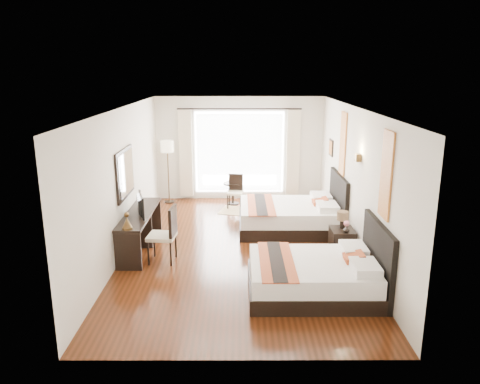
{
  "coord_description": "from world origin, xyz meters",
  "views": [
    {
      "loc": [
        -0.0,
        -8.84,
        3.52
      ],
      "look_at": [
        0.01,
        0.42,
        1.06
      ],
      "focal_mm": 35.0,
      "sensor_mm": 36.0,
      "label": 1
    }
  ],
  "objects_px": {
    "bed_far": "(292,215)",
    "side_table": "(233,193)",
    "desk_chair": "(163,245)",
    "television": "(137,205)",
    "vase": "(346,231)",
    "console_desk": "(140,230)",
    "fruit_bowl": "(234,182)",
    "floor_lamp": "(167,151)",
    "window_chair": "(235,198)",
    "table_lamp": "(343,217)",
    "bed_near": "(318,275)",
    "nightstand": "(342,242)"
  },
  "relations": [
    {
      "from": "table_lamp",
      "to": "vase",
      "type": "bearing_deg",
      "value": -85.33
    },
    {
      "from": "bed_far",
      "to": "vase",
      "type": "height_order",
      "value": "bed_far"
    },
    {
      "from": "fruit_bowl",
      "to": "window_chair",
      "type": "relative_size",
      "value": 0.25
    },
    {
      "from": "television",
      "to": "window_chair",
      "type": "bearing_deg",
      "value": -47.63
    },
    {
      "from": "vase",
      "to": "fruit_bowl",
      "type": "relative_size",
      "value": 0.59
    },
    {
      "from": "bed_near",
      "to": "fruit_bowl",
      "type": "bearing_deg",
      "value": 105.33
    },
    {
      "from": "vase",
      "to": "console_desk",
      "type": "bearing_deg",
      "value": 172.31
    },
    {
      "from": "nightstand",
      "to": "table_lamp",
      "type": "relative_size",
      "value": 1.52
    },
    {
      "from": "console_desk",
      "to": "vase",
      "type": "bearing_deg",
      "value": -7.69
    },
    {
      "from": "desk_chair",
      "to": "fruit_bowl",
      "type": "height_order",
      "value": "desk_chair"
    },
    {
      "from": "television",
      "to": "console_desk",
      "type": "bearing_deg",
      "value": -10.36
    },
    {
      "from": "bed_far",
      "to": "desk_chair",
      "type": "xyz_separation_m",
      "value": [
        -2.61,
        -1.8,
        -0.0
      ]
    },
    {
      "from": "nightstand",
      "to": "table_lamp",
      "type": "xyz_separation_m",
      "value": [
        0.0,
        0.07,
        0.48
      ]
    },
    {
      "from": "side_table",
      "to": "window_chair",
      "type": "height_order",
      "value": "window_chair"
    },
    {
      "from": "bed_far",
      "to": "side_table",
      "type": "relative_size",
      "value": 3.82
    },
    {
      "from": "bed_far",
      "to": "floor_lamp",
      "type": "bearing_deg",
      "value": 144.8
    },
    {
      "from": "table_lamp",
      "to": "floor_lamp",
      "type": "relative_size",
      "value": 0.21
    },
    {
      "from": "nightstand",
      "to": "window_chair",
      "type": "distance_m",
      "value": 3.84
    },
    {
      "from": "nightstand",
      "to": "side_table",
      "type": "xyz_separation_m",
      "value": [
        -2.16,
        3.52,
        0.03
      ]
    },
    {
      "from": "table_lamp",
      "to": "side_table",
      "type": "xyz_separation_m",
      "value": [
        -2.16,
        3.45,
        -0.45
      ]
    },
    {
      "from": "bed_far",
      "to": "desk_chair",
      "type": "relative_size",
      "value": 2.09
    },
    {
      "from": "vase",
      "to": "console_desk",
      "type": "relative_size",
      "value": 0.06
    },
    {
      "from": "table_lamp",
      "to": "television",
      "type": "relative_size",
      "value": 0.49
    },
    {
      "from": "fruit_bowl",
      "to": "floor_lamp",
      "type": "bearing_deg",
      "value": 174.79
    },
    {
      "from": "bed_far",
      "to": "nightstand",
      "type": "bearing_deg",
      "value": -61.84
    },
    {
      "from": "desk_chair",
      "to": "window_chair",
      "type": "distance_m",
      "value": 3.76
    },
    {
      "from": "bed_far",
      "to": "window_chair",
      "type": "bearing_deg",
      "value": 126.96
    },
    {
      "from": "nightstand",
      "to": "floor_lamp",
      "type": "bearing_deg",
      "value": 136.65
    },
    {
      "from": "window_chair",
      "to": "bed_near",
      "type": "bearing_deg",
      "value": 22.78
    },
    {
      "from": "console_desk",
      "to": "side_table",
      "type": "relative_size",
      "value": 3.75
    },
    {
      "from": "desk_chair",
      "to": "console_desk",
      "type": "bearing_deg",
      "value": -44.09
    },
    {
      "from": "bed_far",
      "to": "side_table",
      "type": "distance_m",
      "value": 2.45
    },
    {
      "from": "nightstand",
      "to": "fruit_bowl",
      "type": "height_order",
      "value": "fruit_bowl"
    },
    {
      "from": "vase",
      "to": "console_desk",
      "type": "distance_m",
      "value": 4.04
    },
    {
      "from": "bed_far",
      "to": "console_desk",
      "type": "xyz_separation_m",
      "value": [
        -3.18,
        -1.14,
        0.05
      ]
    },
    {
      "from": "television",
      "to": "bed_far",
      "type": "bearing_deg",
      "value": -83.49
    },
    {
      "from": "bed_far",
      "to": "nightstand",
      "type": "height_order",
      "value": "bed_far"
    },
    {
      "from": "window_chair",
      "to": "table_lamp",
      "type": "bearing_deg",
      "value": 40.53
    },
    {
      "from": "vase",
      "to": "console_desk",
      "type": "xyz_separation_m",
      "value": [
        -4.0,
        0.54,
        -0.18
      ]
    },
    {
      "from": "floor_lamp",
      "to": "bed_far",
      "type": "bearing_deg",
      "value": -35.2
    },
    {
      "from": "side_table",
      "to": "fruit_bowl",
      "type": "distance_m",
      "value": 0.32
    },
    {
      "from": "bed_near",
      "to": "television",
      "type": "distance_m",
      "value": 3.73
    },
    {
      "from": "vase",
      "to": "side_table",
      "type": "bearing_deg",
      "value": 120.44
    },
    {
      "from": "fruit_bowl",
      "to": "bed_far",
      "type": "bearing_deg",
      "value": -56.75
    },
    {
      "from": "nightstand",
      "to": "window_chair",
      "type": "bearing_deg",
      "value": 123.1
    },
    {
      "from": "floor_lamp",
      "to": "window_chair",
      "type": "distance_m",
      "value": 2.17
    },
    {
      "from": "vase",
      "to": "desk_chair",
      "type": "xyz_separation_m",
      "value": [
        -3.43,
        -0.12,
        -0.24
      ]
    },
    {
      "from": "table_lamp",
      "to": "fruit_bowl",
      "type": "height_order",
      "value": "table_lamp"
    },
    {
      "from": "television",
      "to": "desk_chair",
      "type": "xyz_separation_m",
      "value": [
        0.55,
        -0.47,
        -0.64
      ]
    },
    {
      "from": "nightstand",
      "to": "television",
      "type": "distance_m",
      "value": 4.02
    }
  ]
}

